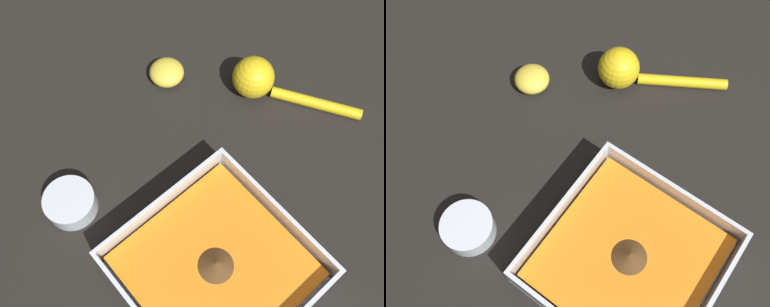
{
  "view_description": "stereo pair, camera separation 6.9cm",
  "coord_description": "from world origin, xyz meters",
  "views": [
    {
      "loc": [
        0.1,
        0.12,
        0.65
      ],
      "look_at": [
        -0.1,
        -0.12,
        0.03
      ],
      "focal_mm": 42.0,
      "sensor_mm": 36.0,
      "label": 1
    },
    {
      "loc": [
        0.15,
        0.06,
        0.65
      ],
      "look_at": [
        -0.1,
        -0.12,
        0.03
      ],
      "focal_mm": 42.0,
      "sensor_mm": 36.0,
      "label": 2
    }
  ],
  "objects": [
    {
      "name": "spice_bowl",
      "position": [
        0.09,
        -0.18,
        0.02
      ],
      "size": [
        0.08,
        0.08,
        0.03
      ],
      "color": "silver",
      "rests_on": "ground_plane"
    },
    {
      "name": "lemon_half",
      "position": [
        -0.17,
        -0.27,
        0.02
      ],
      "size": [
        0.06,
        0.06,
        0.03
      ],
      "color": "yellow",
      "rests_on": "ground_plane"
    },
    {
      "name": "ground_plane",
      "position": [
        0.0,
        0.0,
        0.0
      ],
      "size": [
        4.0,
        4.0,
        0.0
      ],
      "primitive_type": "plane",
      "color": "black"
    },
    {
      "name": "square_dish",
      "position": [
        -0.01,
        0.03,
        0.02
      ],
      "size": [
        0.24,
        0.24,
        0.06
      ],
      "color": "silver",
      "rests_on": "ground_plane"
    },
    {
      "name": "lemon_squeezer",
      "position": [
        -0.28,
        -0.14,
        0.03
      ],
      "size": [
        0.14,
        0.2,
        0.07
      ],
      "rotation": [
        0.0,
        0.0,
        5.26
      ],
      "color": "yellow",
      "rests_on": "ground_plane"
    }
  ]
}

